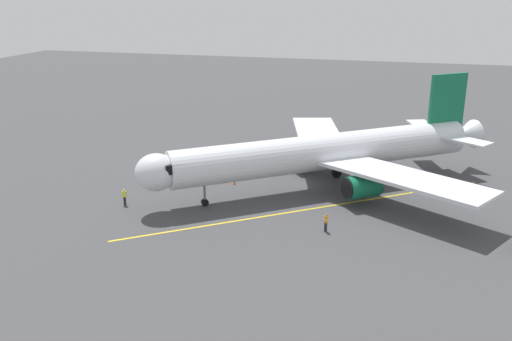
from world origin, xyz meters
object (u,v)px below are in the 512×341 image
(ground_crew_wing_walker, at_px, (326,222))
(ground_crew_loader, at_px, (209,174))
(safety_cone_nose_left, at_px, (228,171))
(airplane, at_px, (328,152))
(safety_cone_nose_right, at_px, (234,182))
(ground_crew_marshaller, at_px, (124,197))

(ground_crew_wing_walker, xyz_separation_m, ground_crew_loader, (14.54, -9.84, 0.00))
(ground_crew_loader, bearing_deg, ground_crew_wing_walker, 145.91)
(ground_crew_loader, xyz_separation_m, safety_cone_nose_left, (-1.14, -3.21, -0.61))
(airplane, xyz_separation_m, ground_crew_wing_walker, (-1.54, 11.31, -3.12))
(safety_cone_nose_right, bearing_deg, ground_crew_wing_walker, 140.02)
(airplane, distance_m, ground_crew_loader, 13.45)
(ground_crew_wing_walker, bearing_deg, safety_cone_nose_left, -44.25)
(ground_crew_loader, xyz_separation_m, safety_cone_nose_right, (-3.02, 0.18, -0.61))
(ground_crew_marshaller, bearing_deg, safety_cone_nose_left, -119.65)
(airplane, xyz_separation_m, ground_crew_marshaller, (18.73, 10.32, -3.12))
(airplane, bearing_deg, ground_crew_marshaller, 28.86)
(airplane, distance_m, safety_cone_nose_right, 10.78)
(ground_crew_wing_walker, distance_m, safety_cone_nose_right, 15.05)
(ground_crew_marshaller, height_order, ground_crew_wing_walker, same)
(airplane, xyz_separation_m, safety_cone_nose_left, (11.86, -1.75, -3.73))
(airplane, bearing_deg, ground_crew_loader, 6.43)
(airplane, distance_m, safety_cone_nose_left, 12.55)
(ground_crew_wing_walker, relative_size, safety_cone_nose_left, 3.11)
(airplane, relative_size, ground_crew_loader, 20.19)
(ground_crew_marshaller, bearing_deg, safety_cone_nose_right, -135.21)
(airplane, relative_size, ground_crew_marshaller, 20.19)
(ground_crew_marshaller, relative_size, ground_crew_loader, 1.00)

